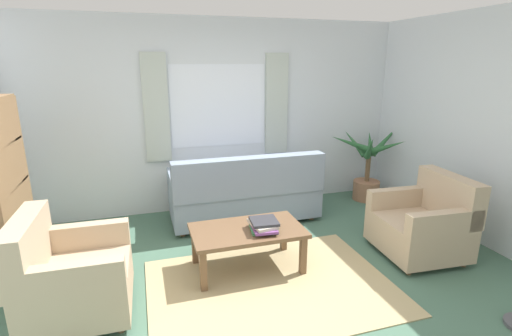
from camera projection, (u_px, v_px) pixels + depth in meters
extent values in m
plane|color=#476B56|center=(271.00, 287.00, 3.52)|extent=(6.24, 6.24, 0.00)
cube|color=silver|center=(218.00, 116.00, 5.25)|extent=(5.32, 0.12, 2.60)
cube|color=white|center=(219.00, 106.00, 5.15)|extent=(1.30, 0.01, 1.10)
cube|color=#B2BCB2|center=(156.00, 108.00, 4.89)|extent=(0.32, 0.06, 1.40)
cube|color=#B2BCB2|center=(276.00, 104.00, 5.36)|extent=(0.32, 0.06, 1.40)
cube|color=tan|center=(271.00, 287.00, 3.52)|extent=(2.23, 1.61, 0.01)
cube|color=gray|center=(244.00, 201.00, 5.02)|extent=(1.90, 0.80, 0.38)
cube|color=gray|center=(251.00, 176.00, 4.61)|extent=(1.90, 0.20, 0.48)
cube|color=gray|center=(305.00, 173.00, 5.18)|extent=(0.16, 0.80, 0.24)
cube|color=gray|center=(176.00, 185.00, 4.68)|extent=(0.16, 0.80, 0.24)
cylinder|color=brown|center=(294.00, 202.00, 5.59)|extent=(0.06, 0.06, 0.06)
cylinder|color=brown|center=(178.00, 215.00, 5.11)|extent=(0.06, 0.06, 0.06)
cylinder|color=brown|center=(311.00, 217.00, 5.04)|extent=(0.06, 0.06, 0.06)
cylinder|color=brown|center=(183.00, 234.00, 4.56)|extent=(0.06, 0.06, 0.06)
cube|color=tan|center=(80.00, 287.00, 3.11)|extent=(0.82, 0.86, 0.36)
cube|color=tan|center=(27.00, 247.00, 2.91)|extent=(0.20, 0.84, 0.46)
cube|color=tan|center=(67.00, 279.00, 2.70)|extent=(0.80, 0.14, 0.22)
cube|color=tan|center=(82.00, 236.00, 3.36)|extent=(0.80, 0.14, 0.22)
cylinder|color=brown|center=(121.00, 328.00, 2.94)|extent=(0.05, 0.05, 0.06)
cylinder|color=brown|center=(125.00, 281.00, 3.56)|extent=(0.05, 0.05, 0.06)
cylinder|color=brown|center=(50.00, 292.00, 3.39)|extent=(0.05, 0.05, 0.06)
cube|color=tan|center=(418.00, 234.00, 4.07)|extent=(0.85, 0.89, 0.36)
cube|color=tan|center=(449.00, 196.00, 4.03)|extent=(0.23, 0.85, 0.46)
cube|color=tan|center=(400.00, 197.00, 4.32)|extent=(0.81, 0.17, 0.22)
cube|color=tan|center=(445.00, 222.00, 3.65)|extent=(0.81, 0.17, 0.22)
cylinder|color=brown|center=(373.00, 241.00, 4.37)|extent=(0.05, 0.05, 0.06)
cylinder|color=brown|center=(409.00, 271.00, 3.73)|extent=(0.05, 0.05, 0.06)
cylinder|color=brown|center=(421.00, 235.00, 4.51)|extent=(0.05, 0.05, 0.06)
cylinder|color=brown|center=(463.00, 264.00, 3.88)|extent=(0.05, 0.05, 0.06)
cube|color=brown|center=(247.00, 230.00, 3.73)|extent=(1.10, 0.64, 0.04)
cube|color=brown|center=(203.00, 271.00, 3.41)|extent=(0.06, 0.06, 0.40)
cube|color=brown|center=(303.00, 256.00, 3.69)|extent=(0.06, 0.06, 0.40)
cube|color=brown|center=(195.00, 246.00, 3.89)|extent=(0.06, 0.06, 0.40)
cube|color=brown|center=(284.00, 233.00, 4.17)|extent=(0.06, 0.06, 0.40)
cube|color=#387F4C|center=(264.00, 229.00, 3.69)|extent=(0.29, 0.27, 0.03)
cube|color=#7F478C|center=(263.00, 227.00, 3.67)|extent=(0.25, 0.34, 0.03)
cube|color=beige|center=(263.00, 224.00, 3.66)|extent=(0.24, 0.32, 0.03)
cube|color=#2D2D33|center=(264.00, 221.00, 3.66)|extent=(0.27, 0.28, 0.03)
cylinder|color=#9E6B4C|center=(366.00, 190.00, 5.76)|extent=(0.39, 0.39, 0.29)
cylinder|color=brown|center=(368.00, 169.00, 5.67)|extent=(0.07, 0.07, 0.38)
cone|color=#2D6638|center=(387.00, 139.00, 5.71)|extent=(0.61, 0.22, 0.50)
cone|color=#2D6638|center=(370.00, 143.00, 5.79)|extent=(0.30, 0.41, 0.38)
cone|color=#2D6638|center=(355.00, 143.00, 5.74)|extent=(0.27, 0.42, 0.42)
cone|color=#2D6638|center=(350.00, 143.00, 5.48)|extent=(0.64, 0.13, 0.32)
cone|color=#2D6638|center=(370.00, 148.00, 5.31)|extent=(0.31, 0.46, 0.46)
cone|color=#2D6638|center=(388.00, 146.00, 5.42)|extent=(0.34, 0.50, 0.35)
cube|color=olive|center=(13.00, 177.00, 3.99)|extent=(0.30, 0.04, 1.70)
cube|color=olive|center=(15.00, 189.00, 3.62)|extent=(0.02, 0.90, 1.70)
cube|color=olive|center=(14.00, 269.00, 3.81)|extent=(0.30, 0.86, 0.02)
cube|color=olive|center=(6.00, 231.00, 3.69)|extent=(0.30, 0.86, 0.02)
cube|color=#7F478C|center=(15.00, 208.00, 4.00)|extent=(0.27, 0.05, 0.18)
cube|color=gold|center=(13.00, 209.00, 3.93)|extent=(0.23, 0.06, 0.21)
cube|color=#2D2D33|center=(11.00, 210.00, 3.86)|extent=(0.27, 0.06, 0.24)
cube|color=orange|center=(9.00, 215.00, 3.79)|extent=(0.25, 0.08, 0.21)
cube|color=#335199|center=(6.00, 217.00, 3.72)|extent=(0.24, 0.06, 0.21)
cube|color=beige|center=(4.00, 220.00, 3.65)|extent=(0.27, 0.07, 0.22)
cube|color=beige|center=(0.00, 222.00, 3.55)|extent=(0.26, 0.09, 0.26)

